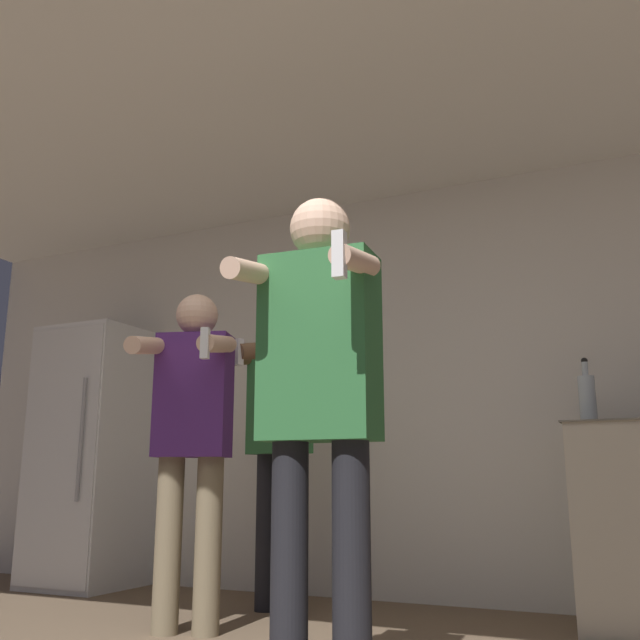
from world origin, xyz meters
TOP-DOWN VIEW (x-y plane):
  - wall_back at (0.00, 2.79)m, footprint 7.00×0.06m
  - ceiling_slab at (0.00, 1.38)m, footprint 7.00×3.28m
  - refrigerator at (-2.15, 2.44)m, footprint 0.66×0.68m
  - bottle_brown_liquor at (1.12, 2.42)m, footprint 0.08×0.08m
  - person_woman_foreground at (0.45, 0.61)m, footprint 0.45×0.44m
  - person_man_side at (-0.64, 1.46)m, footprint 0.53×0.61m
  - person_spectator_back at (-0.53, 2.12)m, footprint 0.59×0.64m

SIDE VIEW (x-z plane):
  - refrigerator at x=-2.15m, z-range 0.00..1.76m
  - person_man_side at x=-0.64m, z-range 0.14..1.77m
  - person_woman_foreground at x=0.45m, z-range 0.16..1.80m
  - person_spectator_back at x=-0.53m, z-range 0.17..1.85m
  - bottle_brown_liquor at x=1.12m, z-range 0.94..1.29m
  - wall_back at x=0.00m, z-range 0.00..2.55m
  - ceiling_slab at x=0.00m, z-range 2.55..2.60m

